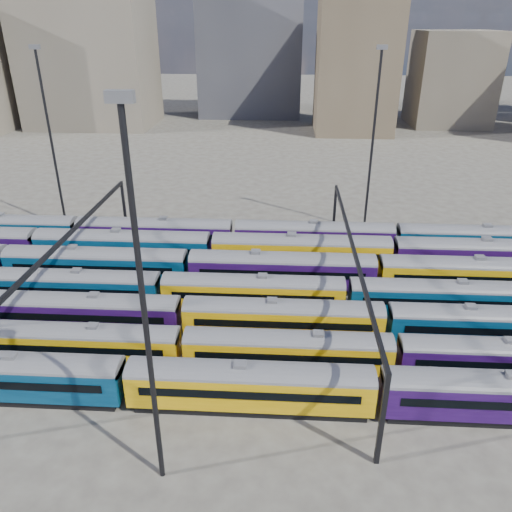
# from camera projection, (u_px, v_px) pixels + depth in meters

# --- Properties ---
(ground) EXTENTS (500.00, 500.00, 0.00)m
(ground) POSITION_uv_depth(u_px,v_px,m) (254.00, 310.00, 54.20)
(ground) COLOR #45413A
(ground) RESTS_ON ground
(rake_0) EXTENTS (120.19, 2.93, 4.93)m
(rake_0) POSITION_uv_depth(u_px,v_px,m) (378.00, 387.00, 38.99)
(rake_0) COLOR black
(rake_0) RESTS_ON ground
(rake_1) EXTENTS (112.67, 2.75, 4.62)m
(rake_1) POSITION_uv_depth(u_px,v_px,m) (396.00, 351.00, 43.44)
(rake_1) COLOR black
(rake_1) RESTS_ON ground
(rake_2) EXTENTS (138.71, 2.90, 4.87)m
(rake_2) POSITION_uv_depth(u_px,v_px,m) (283.00, 316.00, 48.43)
(rake_2) COLOR black
(rake_2) RESTS_ON ground
(rake_3) EXTENTS (118.79, 2.90, 4.87)m
(rake_3) POSITION_uv_depth(u_px,v_px,m) (347.00, 292.00, 52.56)
(rake_3) COLOR black
(rake_3) RESTS_ON ground
(rake_4) EXTENTS (108.38, 3.17, 5.35)m
(rake_4) POSITION_uv_depth(u_px,v_px,m) (282.00, 267.00, 57.34)
(rake_4) COLOR black
(rake_4) RESTS_ON ground
(rake_5) EXTENTS (156.47, 3.27, 5.51)m
(rake_5) POSITION_uv_depth(u_px,v_px,m) (301.00, 249.00, 61.68)
(rake_5) COLOR black
(rake_5) RESTS_ON ground
(rake_6) EXTENTS (149.29, 3.12, 5.26)m
(rake_6) POSITION_uv_depth(u_px,v_px,m) (155.00, 230.00, 67.31)
(rake_6) COLOR black
(rake_6) RESTS_ON ground
(gantry_1) EXTENTS (0.35, 40.35, 8.03)m
(gantry_1) POSITION_uv_depth(u_px,v_px,m) (65.00, 249.00, 52.37)
(gantry_1) COLOR black
(gantry_1) RESTS_ON ground
(gantry_2) EXTENTS (0.35, 40.35, 8.03)m
(gantry_2) POSITION_uv_depth(u_px,v_px,m) (352.00, 256.00, 50.73)
(gantry_2) COLOR black
(gantry_2) RESTS_ON ground
(mast_1) EXTENTS (1.40, 0.50, 25.60)m
(mast_1) POSITION_uv_depth(u_px,v_px,m) (50.00, 135.00, 69.63)
(mast_1) COLOR black
(mast_1) RESTS_ON ground
(mast_2) EXTENTS (1.40, 0.50, 25.60)m
(mast_2) POSITION_uv_depth(u_px,v_px,m) (143.00, 301.00, 28.64)
(mast_2) COLOR black
(mast_2) RESTS_ON ground
(mast_3) EXTENTS (1.40, 0.50, 25.60)m
(mast_3) POSITION_uv_depth(u_px,v_px,m) (373.00, 136.00, 68.97)
(mast_3) COLOR black
(mast_3) RESTS_ON ground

